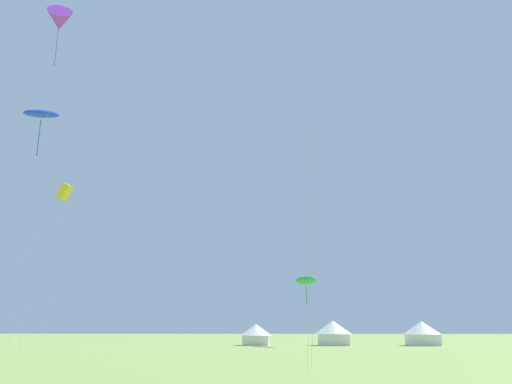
{
  "coord_description": "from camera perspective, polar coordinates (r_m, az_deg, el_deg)",
  "views": [
    {
      "loc": [
        2.36,
        -5.51,
        1.93
      ],
      "look_at": [
        0.0,
        32.0,
        12.05
      ],
      "focal_mm": 35.69,
      "sensor_mm": 36.0,
      "label": 1
    }
  ],
  "objects": [
    {
      "name": "festival_tent_center",
      "position": [
        65.29,
        18.11,
        -14.69
      ],
      "size": [
        4.3,
        4.3,
        2.8
      ],
      "color": "white",
      "rests_on": "ground"
    },
    {
      "name": "kite_purple_delta",
      "position": [
        62.69,
        -21.17,
        17.49
      ],
      "size": [
        3.77,
        4.48,
        36.35
      ],
      "color": "purple",
      "rests_on": "ground"
    },
    {
      "name": "festival_tent_left",
      "position": [
        63.59,
        8.63,
        -15.22
      ],
      "size": [
        4.39,
        4.39,
        2.85
      ],
      "color": "white",
      "rests_on": "ground"
    },
    {
      "name": "kite_yellow_box",
      "position": [
        71.33,
        -20.67,
        -0.01
      ],
      "size": [
        2.12,
        2.98,
        20.48
      ],
      "color": "yellow",
      "rests_on": "ground"
    },
    {
      "name": "kite_blue_parafoil",
      "position": [
        62.7,
        -22.9,
        8.05
      ],
      "size": [
        4.19,
        2.86,
        26.03
      ],
      "color": "blue",
      "rests_on": "ground"
    },
    {
      "name": "kite_green_parafoil",
      "position": [
        62.24,
        5.63,
        -9.83
      ],
      "size": [
        3.47,
        3.93,
        8.2
      ],
      "color": "green",
      "rests_on": "ground"
    },
    {
      "name": "festival_tent_right",
      "position": [
        63.5,
        -0.01,
        -15.57
      ],
      "size": [
        3.81,
        3.81,
        2.47
      ],
      "color": "white",
      "rests_on": "ground"
    }
  ]
}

